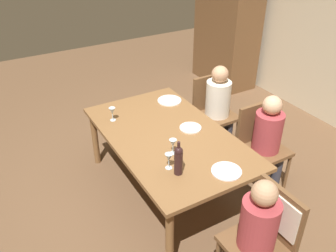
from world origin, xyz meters
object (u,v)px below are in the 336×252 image
Objects in this scene: chair_far_left at (213,108)px; wine_bottle_tall_green at (178,160)px; dining_table at (168,140)px; person_man_bearded at (255,231)px; dinner_plate_host at (190,128)px; chair_far_right at (260,140)px; person_man_guest at (269,137)px; chair_right_end at (269,227)px; dinner_plate_guest_left at (226,171)px; wine_glass_near_left at (169,158)px; dinner_plate_guest_right at (169,101)px; wine_glass_centre at (173,144)px; person_woman_host at (219,103)px; wine_glass_near_right at (112,111)px; armoire_cabinet at (228,19)px.

wine_bottle_tall_green is at bearing 42.72° from chair_far_left.
person_man_bearded is at bearing -1.11° from dining_table.
dinner_plate_host is (-1.30, 0.28, 0.10)m from person_man_bearded.
person_man_guest reaches higher than chair_far_right.
chair_right_end reaches higher than dinner_plate_guest_left.
dinner_plate_guest_right is (-1.08, 0.64, -0.10)m from wine_glass_near_left.
wine_glass_centre is (-0.17, 0.14, 0.00)m from wine_glass_near_left.
wine_glass_near_right is (-0.14, -1.30, 0.19)m from person_woman_host.
wine_glass_near_left is 0.22m from wine_glass_centre.
chair_far_left is at bearing -90.00° from person_man_guest.
chair_far_left is 1.51m from dinner_plate_guest_left.
chair_far_right is at bearing 64.82° from dinner_plate_host.
armoire_cabinet is 2.43m from dinner_plate_guest_right.
armoire_cabinet reaches higher than chair_far_right.
dining_table is at bearing 34.25° from wine_glass_near_right.
person_man_guest is at bearing 52.93° from wine_glass_near_right.
armoire_cabinet is 4.03m from chair_right_end.
wine_glass_near_left is at bearing 39.11° from chair_far_left.
dinner_plate_guest_right is at bearing -10.58° from chair_far_left.
person_man_guest is at bearing 90.80° from wine_glass_near_left.
chair_far_right is 1.23m from wine_bottle_tall_green.
wine_glass_near_left and wine_glass_centre have the same top height.
person_man_bearded is 0.91m from wine_glass_near_left.
wine_bottle_tall_green is 2.13× the size of wine_glass_centre.
chair_far_left is at bearing 79.42° from dinner_plate_guest_right.
chair_far_right is 0.74m from person_woman_host.
person_man_guest is 4.91× the size of dinner_plate_host.
wine_glass_near_right is at bearing 10.37° from person_man_bearded.
dinner_plate_guest_left and dinner_plate_guest_right have the same top height.
wine_glass_centre is at bearing 16.49° from wine_glass_near_right.
armoire_cabinet is 3.59m from wine_glass_near_left.
person_woman_host is 1.28m from wine_glass_centre.
dinner_plate_guest_left is (0.29, 0.40, -0.10)m from wine_glass_near_left.
dinner_plate_guest_left is at bearing 62.36° from wine_bottle_tall_green.
chair_far_right is at bearing 87.83° from wine_glass_centre.
chair_right_end is 0.58m from dinner_plate_guest_left.
wine_glass_centre is at bearing -21.95° from dining_table.
person_woman_host reaches higher than person_man_bearded.
dinner_plate_guest_right is at bearing -62.11° from person_man_guest.
person_man_bearded is at bearing 10.37° from wine_glass_near_right.
wine_glass_centre is 0.57× the size of dinner_plate_guest_left.
wine_bottle_tall_green reaches higher than dinner_plate_host.
chair_right_end is 1.32m from dinner_plate_host.
person_woman_host is 4.98× the size of dinner_plate_host.
chair_right_end is 0.84× the size of person_man_guest.
person_woman_host reaches higher than dinner_plate_guest_right.
wine_glass_near_right is 0.54× the size of dinner_plate_guest_right.
wine_glass_near_right reaches higher than dinner_plate_host.
wine_glass_near_right is at bearing 14.77° from chair_right_end.
wine_bottle_tall_green is (0.96, -1.16, 0.22)m from person_woman_host.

